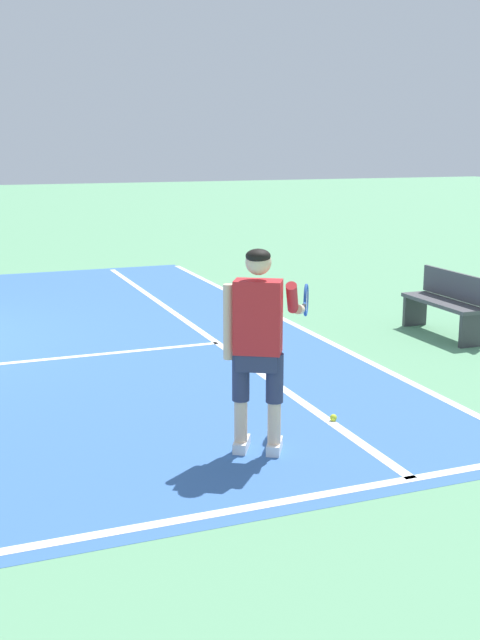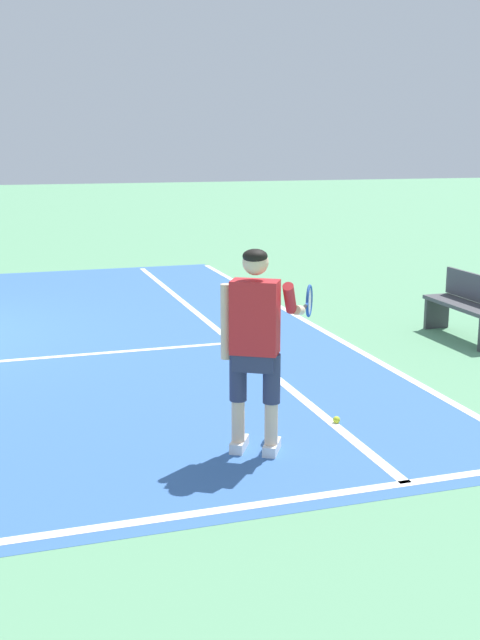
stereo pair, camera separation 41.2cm
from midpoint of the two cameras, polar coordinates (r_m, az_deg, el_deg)
name	(u,v)px [view 1 (the left image)]	position (r m, az deg, el deg)	size (l,w,h in m)	color
line_singles_right	(194,327)	(10.96, -4.43, -0.51)	(0.10, 10.87, 0.01)	white
line_doubles_right	(284,319)	(11.42, 2.18, 0.06)	(0.10, 10.87, 0.01)	white
tennis_player	(259,337)	(6.32, -0.45, -1.25)	(1.05, 0.90, 1.71)	white
tennis_ball_near_feet	(333,418)	(7.32, 5.24, -7.14)	(0.07, 0.07, 0.07)	#CCE02D
courtside_bench	(446,302)	(10.69, 13.80, 1.26)	(0.40, 1.40, 0.85)	#47474C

